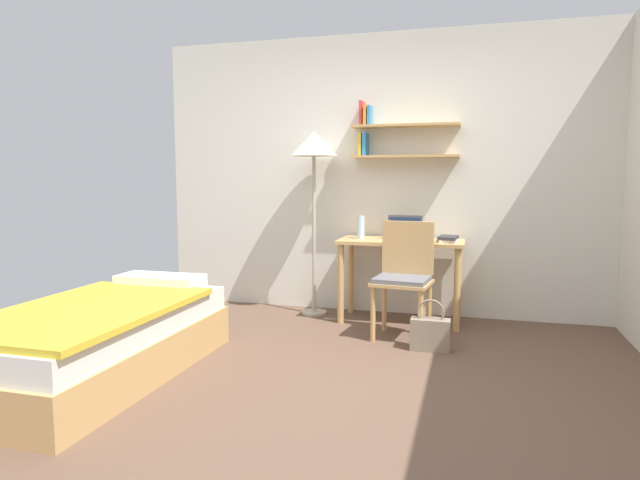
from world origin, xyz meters
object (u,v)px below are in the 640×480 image
water_bottle (361,227)px  desk_chair (404,274)px  bed (101,340)px  laptop (404,234)px  book_stack (448,239)px  desk (401,256)px  standing_lamp (314,153)px  handbag (430,333)px

water_bottle → desk_chair: bearing=-47.4°
bed → water_bottle: bearing=55.4°
desk_chair → bed: bearing=-141.3°
laptop → book_stack: 0.39m
desk_chair → water_bottle: size_ratio=4.51×
desk → book_stack: bearing=-5.9°
bed → water_bottle: (1.32, 1.91, 0.60)m
desk → standing_lamp: standing_lamp is taller
desk → handbag: bearing=-67.3°
desk → handbag: (0.33, -0.78, -0.46)m
desk → book_stack: book_stack is taller
standing_lamp → desk_chair: bearing=-29.9°
desk → water_bottle: water_bottle is taller
laptop → book_stack: size_ratio=1.26×
book_stack → handbag: bearing=-96.2°
desk_chair → standing_lamp: standing_lamp is taller
standing_lamp → handbag: size_ratio=4.38×
desk → book_stack: size_ratio=4.40×
bed → standing_lamp: (0.87, 1.94, 1.27)m
bed → book_stack: size_ratio=7.52×
desk_chair → laptop: bearing=97.5°
water_bottle → laptop: bearing=-0.2°
desk → book_stack: 0.44m
bed → handbag: bearing=29.0°
handbag → standing_lamp: bearing=144.2°
bed → desk: size_ratio=1.71×
bed → standing_lamp: bearing=65.8°
bed → handbag: 2.30m
desk → laptop: laptop is taller
bed → water_bottle: size_ratio=9.06×
water_bottle → handbag: bearing=-49.1°
book_stack → laptop: bearing=170.9°
desk → water_bottle: bearing=176.6°
standing_lamp → handbag: (1.14, -0.82, -1.38)m
laptop → bed: bearing=-131.8°
standing_lamp → water_bottle: (0.45, -0.02, -0.67)m
handbag → desk_chair: bearing=128.1°
desk → bed: bearing=-131.7°
bed → book_stack: book_stack is taller
book_stack → bed: bearing=-138.5°
desk_chair → handbag: bearing=-51.9°
bed → standing_lamp: standing_lamp is taller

